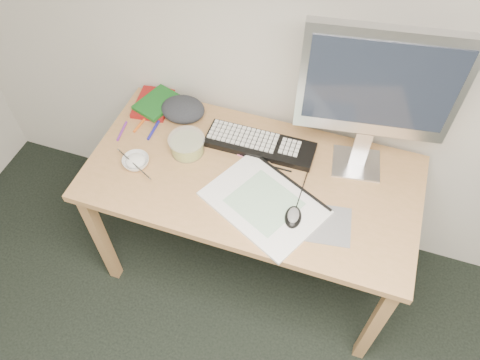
# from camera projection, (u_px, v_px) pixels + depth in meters

# --- Properties ---
(desk) EXTENTS (1.40, 0.70, 0.75)m
(desk) POSITION_uv_depth(u_px,v_px,m) (251.00, 187.00, 2.03)
(desk) COLOR tan
(desk) RESTS_ON ground
(mousepad) EXTENTS (0.22, 0.21, 0.00)m
(mousepad) POSITION_uv_depth(u_px,v_px,m) (325.00, 224.00, 1.82)
(mousepad) COLOR gray
(mousepad) RESTS_ON desk
(sketchpad) EXTENTS (0.55, 0.49, 0.01)m
(sketchpad) POSITION_uv_depth(u_px,v_px,m) (264.00, 203.00, 1.87)
(sketchpad) COLOR white
(sketchpad) RESTS_ON desk
(keyboard) EXTENTS (0.48, 0.16, 0.03)m
(keyboard) POSITION_uv_depth(u_px,v_px,m) (260.00, 145.00, 2.05)
(keyboard) COLOR black
(keyboard) RESTS_ON desk
(monitor) EXTENTS (0.58, 0.21, 0.67)m
(monitor) POSITION_uv_depth(u_px,v_px,m) (379.00, 89.00, 1.67)
(monitor) COLOR silver
(monitor) RESTS_ON desk
(mouse) EXTENTS (0.08, 0.11, 0.04)m
(mouse) POSITION_uv_depth(u_px,v_px,m) (293.00, 215.00, 1.80)
(mouse) COLOR black
(mouse) RESTS_ON sketchpad
(rice_bowl) EXTENTS (0.12, 0.12, 0.04)m
(rice_bowl) POSITION_uv_depth(u_px,v_px,m) (136.00, 162.00, 1.99)
(rice_bowl) COLOR white
(rice_bowl) RESTS_ON desk
(chopsticks) EXTENTS (0.20, 0.11, 0.02)m
(chopsticks) POSITION_uv_depth(u_px,v_px,m) (134.00, 164.00, 1.95)
(chopsticks) COLOR silver
(chopsticks) RESTS_ON rice_bowl
(fruit_tub) EXTENTS (0.17, 0.17, 0.08)m
(fruit_tub) POSITION_uv_depth(u_px,v_px,m) (187.00, 145.00, 2.02)
(fruit_tub) COLOR #C5C846
(fruit_tub) RESTS_ON desk
(book_red) EXTENTS (0.19, 0.23, 0.02)m
(book_red) POSITION_uv_depth(u_px,v_px,m) (153.00, 103.00, 2.22)
(book_red) COLOR maroon
(book_red) RESTS_ON desk
(book_green) EXTENTS (0.20, 0.24, 0.02)m
(book_green) POSITION_uv_depth(u_px,v_px,m) (157.00, 103.00, 2.19)
(book_green) COLOR #165A1C
(book_green) RESTS_ON book_red
(cloth_lump) EXTENTS (0.20, 0.18, 0.07)m
(cloth_lump) POSITION_uv_depth(u_px,v_px,m) (183.00, 109.00, 2.16)
(cloth_lump) COLOR #23242A
(cloth_lump) RESTS_ON desk
(pencil_pink) EXTENTS (0.17, 0.04, 0.01)m
(pencil_pink) POSITION_uv_depth(u_px,v_px,m) (255.00, 162.00, 2.00)
(pencil_pink) COLOR pink
(pencil_pink) RESTS_ON desk
(pencil_tan) EXTENTS (0.16, 0.13, 0.01)m
(pencil_tan) POSITION_uv_depth(u_px,v_px,m) (274.00, 168.00, 1.98)
(pencil_tan) COLOR tan
(pencil_tan) RESTS_ON desk
(pencil_black) EXTENTS (0.20, 0.01, 0.01)m
(pencil_black) POSITION_uv_depth(u_px,v_px,m) (269.00, 166.00, 1.99)
(pencil_black) COLOR black
(pencil_black) RESTS_ON desk
(marker_blue) EXTENTS (0.02, 0.14, 0.01)m
(marker_blue) POSITION_uv_depth(u_px,v_px,m) (154.00, 128.00, 2.12)
(marker_blue) COLOR #1E1C9A
(marker_blue) RESTS_ON desk
(marker_orange) EXTENTS (0.02, 0.12, 0.01)m
(marker_orange) POSITION_uv_depth(u_px,v_px,m) (141.00, 123.00, 2.14)
(marker_orange) COLOR orange
(marker_orange) RESTS_ON desk
(marker_purple) EXTENTS (0.03, 0.12, 0.01)m
(marker_purple) POSITION_uv_depth(u_px,v_px,m) (122.00, 131.00, 2.11)
(marker_purple) COLOR #722895
(marker_purple) RESTS_ON desk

